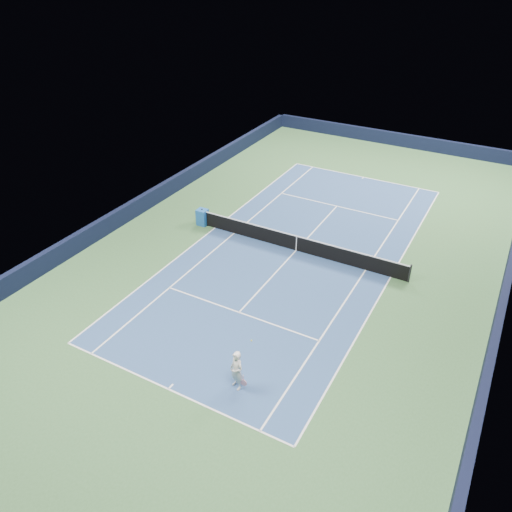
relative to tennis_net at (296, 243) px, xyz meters
The scene contains 19 objects.
ground 0.50m from the tennis_net, ahead, with size 40.00×40.00×0.00m, color #335B31.
wall_far 19.83m from the tennis_net, 90.00° to the left, with size 22.00×0.35×1.10m, color black.
wall_right 10.83m from the tennis_net, ahead, with size 0.35×40.00×1.10m, color black.
wall_left 10.83m from the tennis_net, behind, with size 0.35×40.00×1.10m, color black.
court_surface 0.50m from the tennis_net, ahead, with size 10.97×23.77×0.01m, color navy.
baseline_far 11.90m from the tennis_net, 90.00° to the left, with size 10.97×0.08×0.00m, color white.
baseline_near 11.90m from the tennis_net, 90.00° to the right, with size 10.97×0.08×0.00m, color white.
sideline_doubles_right 5.51m from the tennis_net, ahead, with size 0.08×23.77×0.00m, color white.
sideline_doubles_left 5.51m from the tennis_net, behind, with size 0.08×23.77×0.00m, color white.
sideline_singles_right 4.14m from the tennis_net, ahead, with size 0.08×23.77×0.00m, color white.
sideline_singles_left 4.14m from the tennis_net, behind, with size 0.08×23.77×0.00m, color white.
service_line_far 6.42m from the tennis_net, 90.00° to the left, with size 8.23×0.08×0.00m, color white.
service_line_near 6.42m from the tennis_net, 90.00° to the right, with size 8.23×0.08×0.00m, color white.
center_service_line 0.50m from the tennis_net, ahead, with size 0.08×12.80×0.00m, color white.
center_mark_far 11.75m from the tennis_net, 90.00° to the left, with size 0.08×0.30×0.00m, color white.
center_mark_near 11.75m from the tennis_net, 90.00° to the right, with size 0.08×0.30×0.00m, color white.
tennis_net is the anchor object (origin of this frame).
sponsor_cube 6.40m from the tennis_net, behind, with size 0.63×0.57×1.02m.
tennis_player 10.73m from the tennis_net, 77.53° to the right, with size 0.86×1.36×1.79m.
Camera 1 is at (9.69, -22.26, 14.97)m, focal length 35.00 mm.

